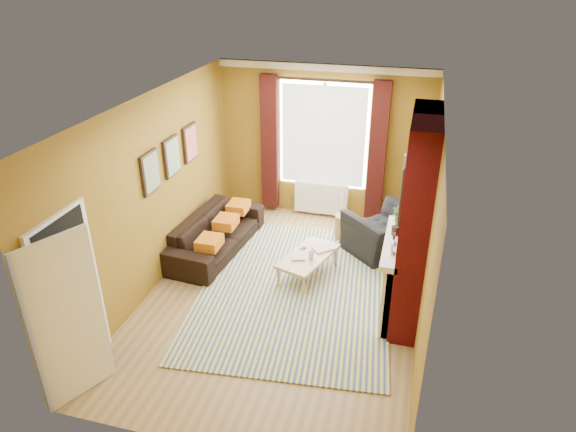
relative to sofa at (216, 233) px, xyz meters
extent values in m
plane|color=olive|center=(1.42, -0.93, -0.31)|extent=(5.50, 5.50, 0.00)
cube|color=olive|center=(1.42, 1.82, 1.09)|extent=(3.80, 0.02, 2.80)
cube|color=olive|center=(1.42, -3.68, 1.09)|extent=(3.80, 0.02, 2.80)
cube|color=olive|center=(3.32, -0.93, 1.09)|extent=(0.02, 5.50, 2.80)
cube|color=olive|center=(-0.48, -0.93, 1.09)|extent=(0.02, 5.50, 2.80)
cube|color=white|center=(1.42, -0.93, 2.49)|extent=(3.80, 5.50, 0.01)
cube|color=#490A0C|center=(3.14, -0.93, 1.09)|extent=(0.35, 1.40, 2.80)
cube|color=white|center=(2.95, -0.93, 0.24)|extent=(0.12, 1.30, 1.10)
cube|color=white|center=(2.90, -0.93, 0.77)|extent=(0.22, 1.40, 0.08)
cube|color=white|center=(2.93, -1.51, 0.21)|extent=(0.16, 0.14, 1.04)
cube|color=white|center=(2.93, -0.35, 0.21)|extent=(0.16, 0.14, 1.04)
cube|color=black|center=(2.98, -0.93, 0.14)|extent=(0.06, 0.80, 0.90)
cube|color=black|center=(2.96, -0.93, -0.28)|extent=(0.20, 1.00, 0.06)
cube|color=white|center=(2.91, -1.28, 0.89)|extent=(0.03, 0.12, 0.16)
cube|color=black|center=(2.91, -1.03, 0.88)|extent=(0.03, 0.10, 0.14)
cylinder|color=black|center=(2.91, -0.78, 0.87)|extent=(0.10, 0.10, 0.12)
cube|color=black|center=(2.96, -0.93, 1.54)|extent=(0.03, 0.60, 0.75)
cube|color=#9B6734|center=(2.93, -0.93, 1.54)|extent=(0.01, 0.52, 0.66)
cube|color=white|center=(1.42, 1.78, 2.43)|extent=(3.80, 0.08, 0.12)
cube|color=white|center=(1.42, 1.79, 1.24)|extent=(1.60, 0.04, 1.90)
cube|color=silver|center=(1.42, 1.75, 1.24)|extent=(1.50, 0.02, 1.80)
cube|color=white|center=(1.42, 1.77, 1.24)|extent=(0.06, 0.04, 1.90)
cube|color=#3D100D|center=(0.44, 1.70, 1.04)|extent=(0.30, 0.16, 2.50)
cube|color=#3D100D|center=(2.40, 1.70, 1.04)|extent=(0.30, 0.16, 2.50)
cylinder|color=black|center=(1.42, 1.70, 2.24)|extent=(2.30, 0.05, 0.05)
cube|color=white|center=(1.42, 1.72, 0.04)|extent=(1.00, 0.10, 0.60)
cube|color=white|center=(0.97, 1.66, 0.04)|extent=(0.04, 0.03, 0.56)
cube|color=white|center=(1.08, 1.66, 0.04)|extent=(0.04, 0.03, 0.56)
cube|color=white|center=(1.19, 1.66, 0.04)|extent=(0.04, 0.03, 0.56)
cube|color=white|center=(1.30, 1.66, 0.04)|extent=(0.04, 0.03, 0.56)
cube|color=white|center=(1.41, 1.66, 0.04)|extent=(0.04, 0.03, 0.56)
cube|color=white|center=(1.52, 1.66, 0.04)|extent=(0.04, 0.03, 0.56)
cube|color=white|center=(1.63, 1.66, 0.04)|extent=(0.04, 0.03, 0.56)
cube|color=white|center=(1.74, 1.66, 0.04)|extent=(0.04, 0.03, 0.56)
cube|color=white|center=(1.85, 1.66, 0.04)|extent=(0.04, 0.03, 0.56)
cube|color=black|center=(-0.45, -1.03, 1.44)|extent=(0.04, 0.44, 0.58)
cube|color=gold|center=(-0.43, -1.03, 1.44)|extent=(0.01, 0.38, 0.52)
cube|color=black|center=(-0.45, -0.38, 1.44)|extent=(0.04, 0.44, 0.58)
cube|color=#2F8E41|center=(-0.43, -0.38, 1.44)|extent=(0.01, 0.38, 0.52)
cube|color=black|center=(-0.45, 0.27, 1.44)|extent=(0.04, 0.44, 0.58)
cube|color=#D93658|center=(-0.43, 0.27, 1.44)|extent=(0.01, 0.38, 0.52)
cube|color=white|center=(-0.46, -2.98, 0.69)|extent=(0.05, 0.94, 2.06)
cube|color=black|center=(-0.44, -2.98, 0.69)|extent=(0.02, 0.80, 1.98)
cube|color=white|center=(-0.26, -3.34, 0.69)|extent=(0.37, 0.74, 1.98)
imported|color=#427333|center=(2.91, -0.48, 0.94)|extent=(0.14, 0.10, 0.27)
cube|color=#BC5E0F|center=(0.15, -0.60, 0.18)|extent=(0.34, 0.40, 0.16)
cube|color=#BC5E0F|center=(0.15, 0.10, 0.18)|extent=(0.34, 0.40, 0.16)
cube|color=#BC5E0F|center=(0.15, 0.70, 0.18)|extent=(0.34, 0.40, 0.16)
cube|color=#34428F|center=(1.55, -0.76, -0.30)|extent=(3.09, 4.03, 0.02)
imported|color=black|center=(0.00, 0.00, 0.00)|extent=(1.03, 2.21, 0.62)
imported|color=black|center=(2.69, 0.64, 0.05)|extent=(1.47, 1.48, 0.73)
cube|color=tan|center=(1.65, -0.36, 0.03)|extent=(0.85, 1.21, 0.05)
cylinder|color=tan|center=(1.29, -0.77, -0.15)|extent=(0.06, 0.06, 0.32)
cylinder|color=tan|center=(1.71, -0.90, -0.15)|extent=(0.06, 0.06, 0.32)
cylinder|color=tan|center=(1.59, 0.17, -0.15)|extent=(0.06, 0.06, 0.32)
cylinder|color=tan|center=(2.01, 0.04, -0.15)|extent=(0.06, 0.06, 0.32)
cylinder|color=#A37A46|center=(2.00, 0.96, -0.09)|extent=(0.45, 0.45, 0.44)
cylinder|color=black|center=(2.97, 1.47, -0.30)|extent=(0.26, 0.26, 0.03)
cylinder|color=black|center=(2.97, 1.47, 0.38)|extent=(0.03, 0.03, 1.33)
cone|color=#F2E3C6|center=(2.97, 1.47, 1.05)|extent=(0.26, 0.26, 0.16)
imported|color=#999999|center=(1.41, -0.48, 0.06)|extent=(0.28, 0.32, 0.03)
imported|color=#999999|center=(1.76, -0.04, 0.06)|extent=(0.38, 0.38, 0.02)
imported|color=#999999|center=(1.71, -0.43, 0.10)|extent=(0.14, 0.14, 0.09)
cube|color=#252527|center=(1.52, -0.25, 0.06)|extent=(0.10, 0.18, 0.02)
camera|label=1|loc=(3.07, -6.88, 4.09)|focal=32.00mm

